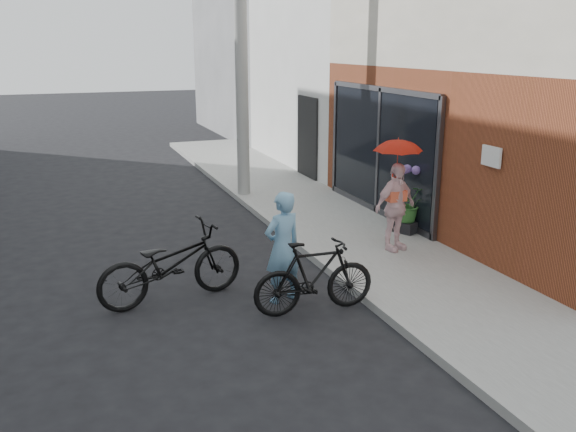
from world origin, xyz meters
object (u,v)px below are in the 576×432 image
utility_pole (241,40)px  bike_right (314,277)px  kimono_woman (395,207)px  planter (407,226)px  officer (283,247)px  bike_left (171,264)px

utility_pole → bike_right: size_ratio=4.25×
kimono_woman → planter: 1.25m
bike_right → utility_pole: bearing=-5.6°
officer → kimono_woman: 2.58m
officer → bike_left: 1.54m
bike_left → planter: size_ratio=5.37×
kimono_woman → bike_left: bearing=171.7°
officer → kimono_woman: (2.36, 1.04, 0.08)m
officer → kimono_woman: size_ratio=1.06×
utility_pole → bike_left: bearing=-117.0°
utility_pole → kimono_woman: size_ratio=4.79×
officer → bike_right: 0.62m
bike_left → kimono_woman: size_ratio=1.40×
bike_right → kimono_woman: size_ratio=1.13×
kimono_woman → utility_pole: bearing=88.2°
planter → officer: bearing=-149.7°
kimono_woman → planter: kimono_woman is taller
bike_right → planter: size_ratio=4.32×
utility_pole → bike_right: 6.95m
bike_right → kimono_woman: 2.62m
utility_pole → planter: size_ratio=18.39×
officer → kimono_woman: kimono_woman is taller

